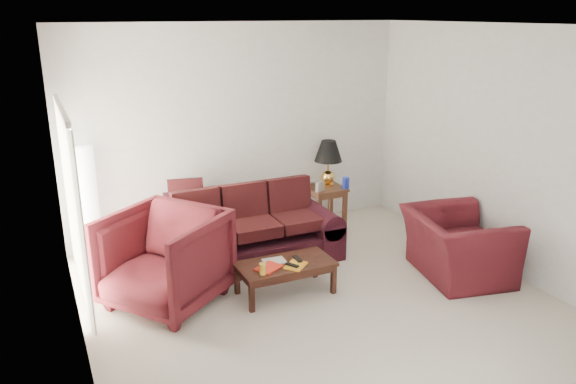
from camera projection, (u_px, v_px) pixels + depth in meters
The scene contains 19 objects.
floor at pixel (320, 301), 6.35m from camera, with size 5.00×5.00×0.00m, color beige.
blinds at pixel (72, 206), 6.17m from camera, with size 0.10×2.00×2.16m, color silver.
sofa at pixel (250, 228), 7.19m from camera, with size 2.31×1.00×0.95m, color black, non-canonical shape.
throw_pillow at pixel (186, 196), 7.56m from camera, with size 0.47×0.13×0.47m, color black.
end_table at pixel (325, 205), 8.61m from camera, with size 0.54×0.54×0.58m, color #52241C, non-canonical shape.
table_lamp at pixel (328, 163), 8.48m from camera, with size 0.42×0.42×0.70m, color gold, non-canonical shape.
clock at pixel (320, 186), 8.30m from camera, with size 0.15×0.05×0.15m, color silver.
blue_canister at pixel (346, 183), 8.44m from camera, with size 0.11×0.11×0.17m, color navy.
picture_frame at pixel (313, 181), 8.56m from camera, with size 0.13×0.02×0.15m, color silver.
floor_lamp at pixel (90, 205), 7.15m from camera, with size 0.25×0.25×1.56m, color silver, non-canonical shape.
armchair_left at pixel (164, 259), 6.15m from camera, with size 1.14×1.17×1.07m, color #451015.
armchair_right at pixel (457, 245), 6.86m from camera, with size 1.23×1.07×0.80m, color #420F15.
coffee_table at pixel (285, 278), 6.47m from camera, with size 1.11×0.55×0.39m, color black, non-canonical shape.
magazine_red at pixel (269, 268), 6.27m from camera, with size 0.28×0.21×0.02m, color red.
magazine_white at pixel (274, 261), 6.44m from camera, with size 0.25×0.19×0.01m, color beige.
magazine_orange at pixel (296, 265), 6.33m from camera, with size 0.26×0.20×0.02m, color orange.
remote_a at pixel (292, 265), 6.29m from camera, with size 0.05×0.16×0.02m, color black.
remote_b at pixel (297, 259), 6.45m from camera, with size 0.05×0.18×0.02m, color black.
yellow_glass at pixel (262, 269), 6.11m from camera, with size 0.07×0.07×0.13m, color gold.
Camera 1 is at (-2.72, -4.99, 3.12)m, focal length 35.00 mm.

